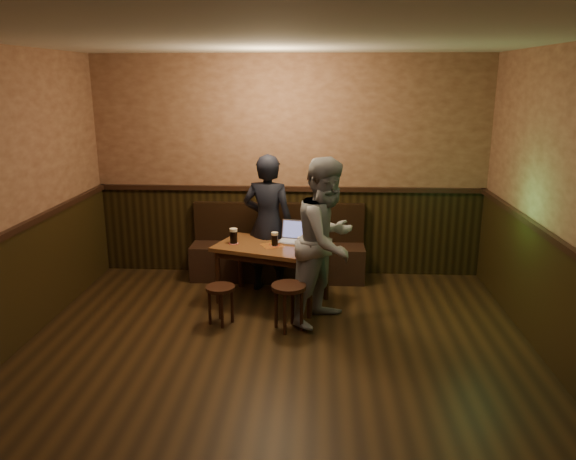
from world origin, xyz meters
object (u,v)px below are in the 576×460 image
at_px(stool_left, 221,294).
at_px(person_suit, 268,223).
at_px(pub_table, 273,253).
at_px(pint_right, 301,244).
at_px(pint_left, 234,236).
at_px(laptop, 294,236).
at_px(stool_right, 289,294).
at_px(person_grey, 327,241).
at_px(bench, 278,254).
at_px(pint_mid, 275,239).

height_order(stool_left, person_suit, person_suit).
height_order(pub_table, pint_right, pint_right).
distance_m(pint_left, laptop, 0.70).
bearing_deg(pint_left, stool_right, -49.88).
bearing_deg(person_grey, stool_left, 130.80).
height_order(bench, pub_table, bench).
bearing_deg(person_suit, person_grey, 138.63).
relative_size(pint_left, person_suit, 0.11).
xyz_separation_m(pub_table, person_grey, (0.61, -0.49, 0.29)).
bearing_deg(laptop, pint_left, -155.99).
bearing_deg(stool_right, stool_left, 172.28).
xyz_separation_m(pint_mid, laptop, (0.21, 0.19, -0.02)).
height_order(stool_left, laptop, laptop).
height_order(pint_left, pint_right, pint_left).
relative_size(stool_right, pint_left, 2.69).
bearing_deg(person_grey, bench, 57.92).
height_order(stool_left, pint_right, pint_right).
bearing_deg(pint_right, laptop, 104.45).
bearing_deg(laptop, pint_right, -61.66).
relative_size(stool_right, laptop, 1.24).
distance_m(pub_table, pint_mid, 0.17).
bearing_deg(pint_left, pub_table, -7.36).
distance_m(pint_mid, laptop, 0.28).
height_order(stool_right, person_grey, person_grey).
bearing_deg(stool_left, pub_table, 52.70).
relative_size(pub_table, pint_right, 9.52).
height_order(pub_table, pint_mid, pint_mid).
relative_size(stool_right, pint_mid, 3.04).
bearing_deg(pint_left, stool_left, -93.39).
distance_m(pint_right, person_suit, 0.67).
bearing_deg(pub_table, stool_right, -54.39).
height_order(bench, pint_right, bench).
bearing_deg(stool_right, pint_mid, 105.12).
bearing_deg(laptop, pint_mid, -124.65).
distance_m(bench, pub_table, 0.85).
distance_m(stool_right, person_grey, 0.67).
distance_m(stool_left, person_grey, 1.24).
distance_m(pub_table, person_grey, 0.83).
height_order(pub_table, stool_left, pub_table).
distance_m(bench, pint_left, 0.98).
xyz_separation_m(bench, person_suit, (-0.08, -0.43, 0.52)).
bearing_deg(pub_table, bench, 108.78).
distance_m(laptop, person_suit, 0.39).
bearing_deg(pint_mid, stool_right, -74.88).
bearing_deg(pint_mid, pint_right, -26.20).
relative_size(person_suit, person_grey, 0.95).
distance_m(stool_right, person_suit, 1.25).
xyz_separation_m(person_suit, person_grey, (0.69, -0.87, 0.04)).
bearing_deg(stool_right, laptop, 89.21).
relative_size(laptop, person_suit, 0.23).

